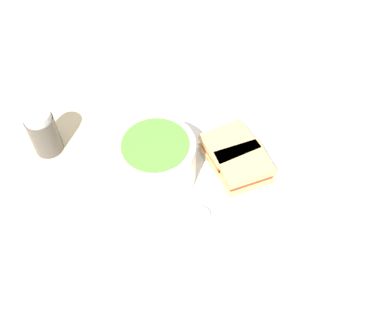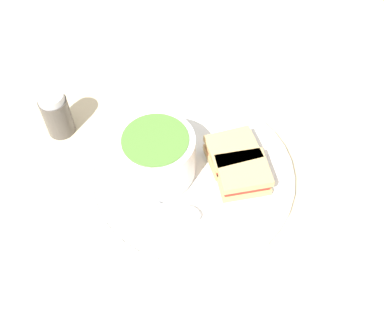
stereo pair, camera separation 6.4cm
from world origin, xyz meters
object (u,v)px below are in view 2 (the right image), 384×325
sandwich_half_near (243,175)px  sandwich_half_far (231,151)px  salt_shaker (57,114)px  spoon (184,212)px  soup_bowl (157,155)px

sandwich_half_near → sandwich_half_far: bearing=179.0°
sandwich_half_far → salt_shaker: bearing=-124.1°
sandwich_half_near → spoon: bearing=-76.7°
spoon → sandwich_half_near: (-0.02, 0.10, 0.01)m
soup_bowl → sandwich_half_near: size_ratio=1.39×
spoon → sandwich_half_far: bearing=73.9°
sandwich_half_near → salt_shaker: bearing=-131.1°
sandwich_half_far → salt_shaker: salt_shaker is taller
spoon → sandwich_half_far: 0.12m
soup_bowl → spoon: bearing=8.8°
soup_bowl → salt_shaker: 0.19m
spoon → sandwich_half_far: sandwich_half_far is taller
soup_bowl → sandwich_half_far: soup_bowl is taller
sandwich_half_near → salt_shaker: size_ratio=0.98×
soup_bowl → salt_shaker: (-0.14, -0.12, -0.02)m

